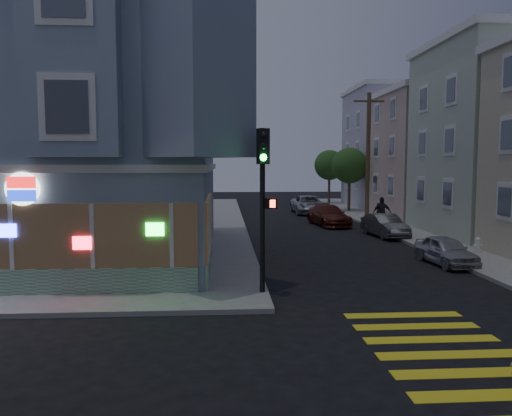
{
  "coord_description": "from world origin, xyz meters",
  "views": [
    {
      "loc": [
        1.6,
        -11.44,
        4.18
      ],
      "look_at": [
        2.8,
        6.89,
        2.51
      ],
      "focal_mm": 35.0,
      "sensor_mm": 36.0,
      "label": 1
    }
  ],
  "objects": [
    {
      "name": "pedestrian_a",
      "position": [
        11.3,
        19.13,
        0.91
      ],
      "size": [
        0.74,
        0.58,
        1.51
      ],
      "primitive_type": "imported",
      "rotation": [
        0.0,
        0.0,
        3.16
      ],
      "color": "black",
      "rests_on": "sidewalk_ne"
    },
    {
      "name": "street_tree_near",
      "position": [
        12.2,
        30.0,
        3.94
      ],
      "size": [
        3.0,
        3.0,
        5.3
      ],
      "color": "#4C3826",
      "rests_on": "sidewalk_ne"
    },
    {
      "name": "utility_pole",
      "position": [
        12.0,
        24.0,
        4.8
      ],
      "size": [
        2.2,
        0.3,
        9.0
      ],
      "color": "#4C3826",
      "rests_on": "sidewalk_ne"
    },
    {
      "name": "sidewalk_nw",
      "position": [
        -13.5,
        23.0,
        0.07
      ],
      "size": [
        33.0,
        42.0,
        0.15
      ],
      "primitive_type": "cube",
      "color": "gray",
      "rests_on": "ground"
    },
    {
      "name": "parked_car_c",
      "position": [
        8.6,
        21.19,
        0.68
      ],
      "size": [
        2.52,
        4.9,
        1.36
      ],
      "primitive_type": "imported",
      "rotation": [
        0.0,
        0.0,
        0.14
      ],
      "color": "#561F13",
      "rests_on": "ground"
    },
    {
      "name": "parked_car_b",
      "position": [
        10.7,
        15.99,
        0.65
      ],
      "size": [
        1.79,
        4.05,
        1.29
      ],
      "primitive_type": "imported",
      "rotation": [
        0.0,
        0.0,
        0.11
      ],
      "color": "#3C3F42",
      "rests_on": "ground"
    },
    {
      "name": "fire_hydrant",
      "position": [
        13.0,
        10.01,
        0.52
      ],
      "size": [
        0.41,
        0.24,
        0.71
      ],
      "color": "white",
      "rests_on": "sidewalk_ne"
    },
    {
      "name": "parked_car_a",
      "position": [
        10.7,
        8.22,
        0.59
      ],
      "size": [
        1.68,
        3.57,
        1.18
      ],
      "primitive_type": "imported",
      "rotation": [
        0.0,
        0.0,
        0.08
      ],
      "color": "#A8ABB0",
      "rests_on": "ground"
    },
    {
      "name": "street_tree_far",
      "position": [
        12.2,
        38.0,
        3.94
      ],
      "size": [
        3.0,
        3.0,
        5.3
      ],
      "color": "#4C3826",
      "rests_on": "sidewalk_ne"
    },
    {
      "name": "traffic_signal",
      "position": [
        2.82,
        3.71,
        3.59
      ],
      "size": [
        0.64,
        0.57,
        5.08
      ],
      "rotation": [
        0.0,
        0.0,
        0.31
      ],
      "color": "black",
      "rests_on": "sidewalk_nw"
    },
    {
      "name": "row_house_d",
      "position": [
        19.5,
        34.0,
        5.4
      ],
      "size": [
        12.0,
        8.6,
        10.5
      ],
      "primitive_type": "cube",
      "color": "#AEA8B9",
      "rests_on": "sidewalk_ne"
    },
    {
      "name": "pedestrian_b",
      "position": [
        11.3,
        18.41,
        1.12
      ],
      "size": [
        1.15,
        0.5,
        1.94
      ],
      "primitive_type": "imported",
      "rotation": [
        0.0,
        0.0,
        3.16
      ],
      "color": "#27242D",
      "rests_on": "sidewalk_ne"
    },
    {
      "name": "row_house_c",
      "position": [
        19.5,
        25.0,
        4.65
      ],
      "size": [
        12.0,
        8.6,
        9.0
      ],
      "primitive_type": "cube",
      "color": "tan",
      "rests_on": "sidewalk_ne"
    },
    {
      "name": "corner_building",
      "position": [
        -6.0,
        10.98,
        5.82
      ],
      "size": [
        14.6,
        14.6,
        11.4
      ],
      "color": "gray",
      "rests_on": "sidewalk_nw"
    },
    {
      "name": "ground",
      "position": [
        0.0,
        0.0,
        0.0
      ],
      "size": [
        120.0,
        120.0,
        0.0
      ],
      "primitive_type": "plane",
      "color": "black",
      "rests_on": "ground"
    },
    {
      "name": "parked_car_d",
      "position": [
        8.6,
        29.12,
        0.74
      ],
      "size": [
        2.49,
        5.34,
        1.48
      ],
      "primitive_type": "imported",
      "rotation": [
        0.0,
        0.0,
        0.01
      ],
      "color": "#AAB0B5",
      "rests_on": "ground"
    }
  ]
}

